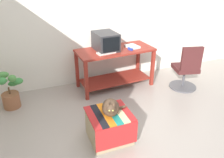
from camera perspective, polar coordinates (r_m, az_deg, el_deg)
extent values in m
plane|color=#9E9389|center=(3.27, 6.25, -14.83)|extent=(14.00, 14.00, 0.00)
cube|color=silver|center=(4.46, -5.33, 15.23)|extent=(8.00, 0.10, 2.60)
cube|color=maroon|center=(3.96, -6.45, -0.58)|extent=(0.06, 0.06, 0.73)
cube|color=maroon|center=(4.53, 10.12, 2.69)|extent=(0.06, 0.06, 0.73)
cube|color=maroon|center=(4.96, 6.54, 5.02)|extent=(0.06, 0.06, 0.73)
cube|color=maroon|center=(4.44, -8.79, 2.33)|extent=(0.06, 0.06, 0.73)
cube|color=maroon|center=(4.52, 0.74, 0.00)|extent=(1.36, 0.62, 0.02)
cube|color=maroon|center=(4.29, 0.79, 7.26)|extent=(1.48, 0.72, 0.04)
cube|color=#28282B|center=(4.24, -1.62, 7.48)|extent=(0.29, 0.36, 0.02)
cube|color=#28282B|center=(4.20, -1.65, 9.46)|extent=(0.41, 0.52, 0.32)
cube|color=black|center=(3.97, -0.17, 8.62)|extent=(0.31, 0.03, 0.25)
cube|color=beige|center=(4.07, -1.04, 6.69)|extent=(0.42, 0.21, 0.02)
cube|color=white|center=(4.39, 5.08, 8.13)|extent=(0.25, 0.29, 0.04)
cube|color=tan|center=(3.14, -0.69, -11.82)|extent=(0.54, 0.50, 0.40)
cube|color=#AD2323|center=(2.92, 1.29, -14.32)|extent=(0.56, 0.01, 0.32)
cube|color=#AD2323|center=(2.96, -5.02, -9.60)|extent=(0.09, 0.54, 0.02)
cube|color=black|center=(2.98, -3.27, -9.24)|extent=(0.09, 0.54, 0.02)
cube|color=orange|center=(3.00, -1.56, -8.87)|extent=(0.09, 0.54, 0.02)
cube|color=#1E897A|center=(3.03, 0.13, -8.51)|extent=(0.09, 0.54, 0.02)
cube|color=beige|center=(3.06, 1.77, -8.14)|extent=(0.09, 0.54, 0.02)
cube|color=#AD2323|center=(3.09, 3.39, -7.78)|extent=(0.09, 0.54, 0.02)
ellipsoid|color=#473323|center=(2.94, -0.34, -7.13)|extent=(0.31, 0.37, 0.20)
sphere|color=#473323|center=(2.82, -0.26, -7.48)|extent=(0.12, 0.12, 0.12)
cylinder|color=#473323|center=(3.06, 1.42, -7.45)|extent=(0.25, 0.06, 0.04)
cone|color=#473323|center=(2.78, -0.97, -6.21)|extent=(0.05, 0.05, 0.06)
cone|color=#473323|center=(2.78, 0.45, -6.18)|extent=(0.05, 0.05, 0.06)
sphere|color=#C6D151|center=(2.77, -0.67, -7.95)|extent=(0.02, 0.02, 0.02)
sphere|color=#C6D151|center=(2.77, 0.23, -7.93)|extent=(0.02, 0.02, 0.02)
cylinder|color=brown|center=(4.20, -23.95, -4.91)|extent=(0.28, 0.28, 0.25)
cylinder|color=brown|center=(4.11, -24.42, -2.68)|extent=(0.03, 0.03, 0.12)
ellipsoid|color=#38843D|center=(4.07, -22.63, -0.51)|extent=(0.18, 0.14, 0.11)
ellipsoid|color=#38843D|center=(4.14, -23.58, -1.02)|extent=(0.16, 0.10, 0.09)
ellipsoid|color=#4C8E42|center=(4.08, -25.76, 0.90)|extent=(0.19, 0.11, 0.11)
ellipsoid|color=#4C8E42|center=(4.07, -26.26, -0.56)|extent=(0.22, 0.11, 0.08)
ellipsoid|color=#38843D|center=(3.89, -25.89, -0.46)|extent=(0.13, 0.13, 0.11)
ellipsoid|color=#4C8E42|center=(3.91, -23.80, 0.15)|extent=(0.13, 0.10, 0.12)
cylinder|color=#4C4C51|center=(4.73, 17.26, -1.77)|extent=(0.52, 0.52, 0.03)
cylinder|color=#4C4C51|center=(4.65, 17.56, 0.25)|extent=(0.05, 0.05, 0.34)
cube|color=#471E1E|center=(4.57, 17.91, 2.62)|extent=(0.51, 0.51, 0.08)
cube|color=#471E1E|center=(4.32, 19.36, 4.78)|extent=(0.38, 0.15, 0.44)
cube|color=#2342B7|center=(4.24, 4.61, 7.52)|extent=(0.07, 0.12, 0.04)
cylinder|color=#B7B7BC|center=(4.49, 4.64, 8.37)|extent=(0.14, 0.05, 0.01)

